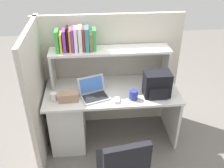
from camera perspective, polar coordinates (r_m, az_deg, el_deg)
ground_plane at (r=3.51m, az=-0.08°, el=-11.51°), size 8.00×8.00×0.00m
desk at (r=3.25m, az=-6.99°, el=-6.61°), size 1.60×0.70×0.73m
cubicle_partition_rear at (r=3.37m, az=-0.68°, el=2.70°), size 1.84×0.05×1.55m
cubicle_partition_left at (r=3.05m, az=-16.12°, el=-1.97°), size 0.05×1.06×1.55m
overhead_hutch at (r=3.07m, az=-0.43°, el=6.13°), size 1.44×0.28×0.45m
reference_books_on_shelf at (r=2.97m, az=-7.96°, el=9.79°), size 0.46×0.18×0.29m
laptop at (r=2.94m, az=-4.13°, el=-1.92°), size 0.38×0.35×0.22m
backpack at (r=2.95m, az=10.09°, el=-0.12°), size 0.30×0.23×0.29m
computer_mouse at (r=2.86m, az=1.11°, el=-3.68°), size 0.07×0.11×0.03m
paper_cup at (r=2.95m, az=-12.96°, el=-2.79°), size 0.08×0.08×0.09m
tissue_box at (r=2.90m, az=-9.75°, el=-2.80°), size 0.23×0.13×0.10m
snack_canister at (r=2.89m, az=4.87°, el=-2.44°), size 0.10×0.10×0.11m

